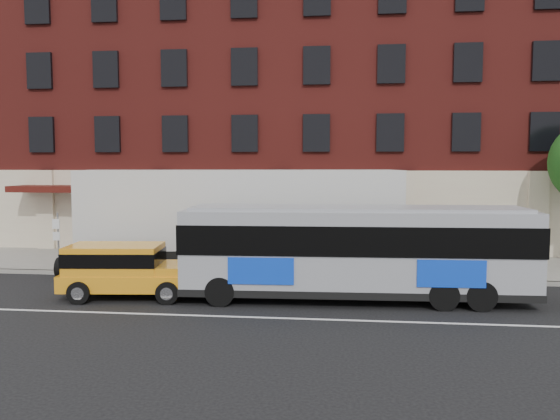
# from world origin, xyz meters

# --- Properties ---
(ground) EXTENTS (120.00, 120.00, 0.00)m
(ground) POSITION_xyz_m (0.00, 0.00, 0.00)
(ground) COLOR black
(ground) RESTS_ON ground
(sidewalk) EXTENTS (60.00, 6.00, 0.15)m
(sidewalk) POSITION_xyz_m (0.00, 9.00, 0.07)
(sidewalk) COLOR gray
(sidewalk) RESTS_ON ground
(kerb) EXTENTS (60.00, 0.25, 0.15)m
(kerb) POSITION_xyz_m (0.00, 6.00, 0.07)
(kerb) COLOR gray
(kerb) RESTS_ON ground
(lane_line) EXTENTS (60.00, 0.12, 0.01)m
(lane_line) POSITION_xyz_m (0.00, 0.50, 0.01)
(lane_line) COLOR silver
(lane_line) RESTS_ON ground
(building) EXTENTS (30.00, 12.10, 15.00)m
(building) POSITION_xyz_m (-0.01, 16.92, 7.58)
(building) COLOR maroon
(building) RESTS_ON sidewalk
(sign_pole) EXTENTS (0.30, 0.20, 2.50)m
(sign_pole) POSITION_xyz_m (-8.50, 6.15, 1.45)
(sign_pole) COLOR gray
(sign_pole) RESTS_ON ground
(city_bus) EXTENTS (11.41, 2.85, 3.10)m
(city_bus) POSITION_xyz_m (3.52, 2.90, 1.71)
(city_bus) COLOR #92949B
(city_bus) RESTS_ON ground
(yellow_suv) EXTENTS (4.78, 2.41, 1.79)m
(yellow_suv) POSITION_xyz_m (-4.22, 2.45, 1.03)
(yellow_suv) COLOR orange
(yellow_suv) RESTS_ON ground
(shipping_container) EXTENTS (12.95, 4.75, 4.23)m
(shipping_container) POSITION_xyz_m (-0.99, 6.85, 2.09)
(shipping_container) COLOR black
(shipping_container) RESTS_ON ground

